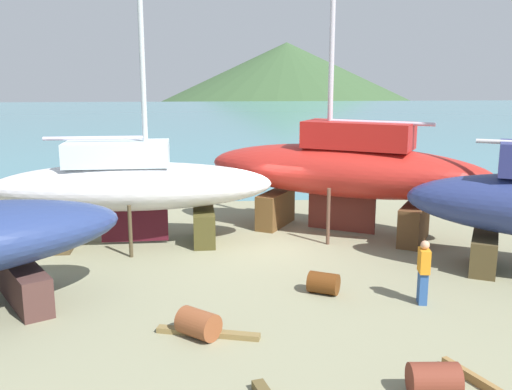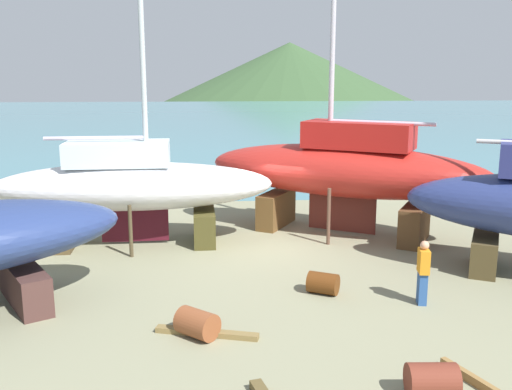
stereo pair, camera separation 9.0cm
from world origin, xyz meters
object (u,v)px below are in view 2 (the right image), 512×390
(sailboat_small_center, at_px, (344,170))
(barrel_tipped_right, at_px, (432,380))
(barrel_tipped_left, at_px, (323,283))
(barrel_tipped_center, at_px, (197,324))
(worker, at_px, (423,272))
(sailboat_mid_port, at_px, (132,185))

(sailboat_small_center, xyz_separation_m, barrel_tipped_right, (-0.74, -10.60, -2.00))
(barrel_tipped_left, height_order, barrel_tipped_right, barrel_tipped_right)
(sailboat_small_center, height_order, barrel_tipped_center, sailboat_small_center)
(barrel_tipped_right, bearing_deg, sailboat_small_center, 86.03)
(worker, bearing_deg, sailboat_mid_port, 152.49)
(sailboat_mid_port, relative_size, barrel_tipped_right, 17.68)
(sailboat_small_center, distance_m, barrel_tipped_center, 9.55)
(sailboat_small_center, height_order, barrel_tipped_right, sailboat_small_center)
(sailboat_small_center, relative_size, barrel_tipped_right, 16.56)
(sailboat_mid_port, bearing_deg, barrel_tipped_left, -43.66)
(sailboat_mid_port, distance_m, barrel_tipped_center, 7.72)
(sailboat_mid_port, height_order, barrel_tipped_center, sailboat_mid_port)
(sailboat_mid_port, height_order, worker, sailboat_mid_port)
(barrel_tipped_right, bearing_deg, barrel_tipped_left, 101.49)
(barrel_tipped_center, bearing_deg, sailboat_mid_port, 107.59)
(worker, relative_size, barrel_tipped_left, 2.12)
(worker, relative_size, barrel_tipped_right, 1.85)
(worker, bearing_deg, sailboat_small_center, 103.79)
(sailboat_mid_port, relative_size, barrel_tipped_center, 17.99)
(sailboat_small_center, height_order, worker, sailboat_small_center)
(barrel_tipped_left, relative_size, barrel_tipped_center, 0.89)
(sailboat_mid_port, xyz_separation_m, barrel_tipped_left, (5.46, -4.86, -1.74))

